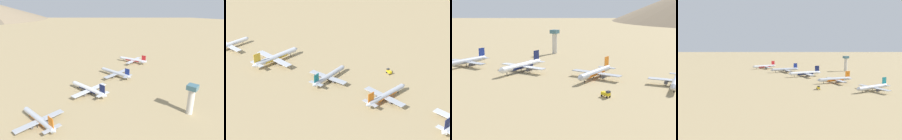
{
  "view_description": "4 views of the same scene",
  "coord_description": "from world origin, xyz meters",
  "views": [
    {
      "loc": [
        -115.45,
        58.08,
        81.73
      ],
      "look_at": [
        21.69,
        -106.89,
        6.11
      ],
      "focal_mm": 31.68,
      "sensor_mm": 36.0,
      "label": 1
    },
    {
      "loc": [
        -217.8,
        -154.49,
        163.14
      ],
      "look_at": [
        3.09,
        52.37,
        4.69
      ],
      "focal_mm": 67.32,
      "sensor_mm": 36.0,
      "label": 2
    },
    {
      "loc": [
        187.07,
        89.73,
        50.99
      ],
      "look_at": [
        7.81,
        -18.93,
        5.57
      ],
      "focal_mm": 50.81,
      "sensor_mm": 36.0,
      "label": 3
    },
    {
      "loc": [
        148.15,
        217.3,
        46.88
      ],
      "look_at": [
        17.07,
        -83.81,
        6.09
      ],
      "focal_mm": 37.56,
      "sensor_mm": 36.0,
      "label": 4
    }
  ],
  "objects": [
    {
      "name": "parked_jet_1",
      "position": [
        15.44,
        -105.73,
        4.42
      ],
      "size": [
        45.53,
        36.97,
        13.13
      ],
      "color": "#B2B7C1",
      "rests_on": "ground"
    },
    {
      "name": "parked_jet_2",
      "position": [
        7.28,
        -55.79,
        4.59
      ],
      "size": [
        47.81,
        38.79,
        13.8
      ],
      "color": "silver",
      "rests_on": "ground"
    },
    {
      "name": "control_tower",
      "position": [
        -76.61,
        -81.01,
        13.42
      ],
      "size": [
        7.2,
        7.2,
        23.64
      ],
      "color": "beige",
      "rests_on": "ground"
    },
    {
      "name": "service_truck",
      "position": [
        33.8,
        23.62,
        2.08
      ],
      "size": [
        4.2,
        5.67,
        3.9
      ],
      "color": "yellow",
      "rests_on": "ground"
    },
    {
      "name": "parked_jet_3",
      "position": [
        -1.53,
        0.16,
        4.25
      ],
      "size": [
        44.31,
        35.99,
        12.78
      ],
      "color": "#B2B7C1",
      "rests_on": "ground"
    },
    {
      "name": "parked_jet_0",
      "position": [
        30.1,
        -162.15,
        4.19
      ],
      "size": [
        43.67,
        35.62,
        12.6
      ],
      "color": "silver",
      "rests_on": "ground"
    },
    {
      "name": "ground_plane",
      "position": [
        0.0,
        0.0,
        0.0
      ],
      "size": [
        1976.97,
        1976.97,
        0.0
      ],
      "primitive_type": "plane",
      "color": "tan"
    },
    {
      "name": "parked_jet_4",
      "position": [
        -8.63,
        51.5,
        4.12
      ],
      "size": [
        42.44,
        34.61,
        12.24
      ],
      "color": "#B2B7C1",
      "rests_on": "ground"
    }
  ]
}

